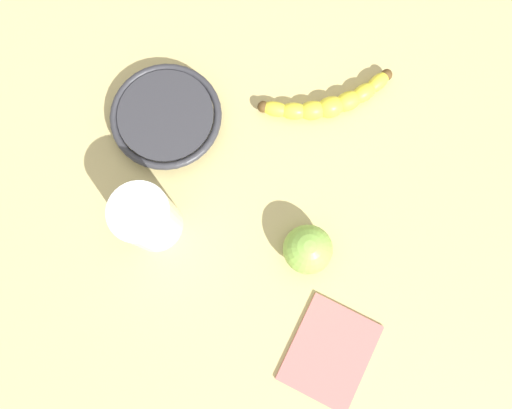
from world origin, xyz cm
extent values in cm
cube|color=tan|center=(0.00, 0.00, 1.50)|extent=(120.00, 120.00, 3.00)
ellipsoid|color=yellow|center=(14.42, -6.80, 4.71)|extent=(3.36, 4.90, 2.40)
ellipsoid|color=yellow|center=(13.96, -9.74, 4.71)|extent=(3.08, 4.67, 2.74)
ellipsoid|color=yellow|center=(13.96, -12.72, 4.71)|extent=(3.41, 4.69, 3.08)
ellipsoid|color=yellow|center=(14.41, -15.67, 4.71)|extent=(4.35, 5.14, 3.42)
ellipsoid|color=yellow|center=(15.31, -18.51, 4.71)|extent=(4.53, 5.30, 3.08)
ellipsoid|color=yellow|center=(16.63, -21.18, 4.71)|extent=(4.64, 5.24, 2.74)
ellipsoid|color=yellow|center=(18.35, -23.61, 4.71)|extent=(4.70, 4.97, 2.40)
sphere|color=#513819|center=(14.88, -4.84, 4.71)|extent=(1.88, 1.88, 1.88)
sphere|color=#513819|center=(19.64, -25.16, 4.71)|extent=(1.88, 1.88, 1.88)
cylinder|color=silver|center=(-3.41, 12.72, 9.04)|extent=(8.53, 8.53, 12.09)
cylinder|color=#EDBF7A|center=(-3.41, 12.72, 7.96)|extent=(8.03, 8.03, 9.42)
cylinder|color=#2D2D33|center=(13.44, 10.59, 4.78)|extent=(15.16, 15.16, 3.57)
torus|color=#2D2D33|center=(13.44, 10.59, 5.97)|extent=(17.68, 17.68, 1.20)
sphere|color=#84B747|center=(-8.49, -10.45, 6.70)|extent=(7.39, 7.39, 7.39)
cube|color=#BC6660|center=(-23.62, -13.23, 3.30)|extent=(17.73, 16.69, 0.60)
camera|label=1|loc=(-15.36, -2.53, 78.32)|focal=34.11mm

